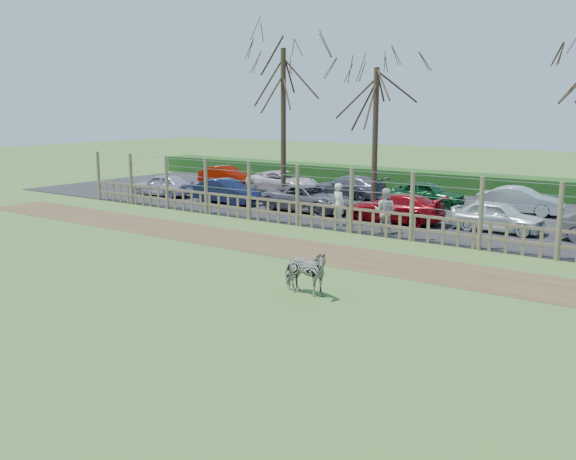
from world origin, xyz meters
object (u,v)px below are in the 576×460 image
Objects in this scene: car_0 at (162,185)px; car_4 at (498,216)px; visitor_a at (339,204)px; car_2 at (308,199)px; car_1 at (227,191)px; zebra at (305,272)px; car_11 at (520,201)px; visitor_b at (385,211)px; car_3 at (395,208)px; tree_left at (283,88)px; car_9 at (348,187)px; car_7 at (226,176)px; tree_mid at (376,104)px; car_10 at (428,194)px; car_8 at (283,182)px.

car_0 is 1.00× the size of car_4.
car_2 is (-2.92, 2.14, -0.26)m from visitor_a.
zebra is at bearing -128.94° from car_1.
car_11 is at bearing 99.46° from car_0.
car_1 is at bearing 82.39° from car_0.
visitor_b is at bearing 73.58° from car_0.
car_0 and car_3 have the same top height.
tree_left is 2.24× the size of car_4.
car_3 is at bearing 141.13° from car_11.
car_1 is at bearing -141.24° from tree_left.
car_4 is 0.85× the size of car_9.
car_2 is at bearing -114.59° from car_7.
car_0 is (-14.38, 2.19, -0.26)m from visitor_b.
car_2 and car_4 have the same top height.
car_2 is at bearing -129.28° from tree_mid.
tree_left reaches higher than zebra.
tree_mid is at bearing 96.13° from car_0.
car_11 is at bearing 90.69° from car_9.
car_2 is 10.56m from car_7.
tree_left is at bearing 104.54° from car_11.
car_10 is (6.22, 3.25, -4.98)m from tree_left.
tree_left is 4.67m from tree_mid.
car_4 is (5.61, 2.50, -0.26)m from visitor_a.
car_7 is 13.07m from car_10.
car_4 is (3.34, 2.85, -0.26)m from visitor_b.
visitor_b reaches higher than car_7.
car_1 is 1.00× the size of car_7.
visitor_a and visitor_b have the same top height.
car_4 is 14.04m from car_8.
tree_left reaches higher than visitor_b.
car_11 is at bearing -3.09° from zebra.
visitor_a is 0.49× the size of car_0.
tree_mid reaches higher than car_10.
car_10 reaches higher than zebra.
tree_left is 2.24× the size of car_0.
car_8 is (-4.84, 4.66, 0.00)m from car_2.
visitor_a is 0.40× the size of car_2.
tree_left is 1.15× the size of tree_mid.
car_10 is at bearing 103.47° from car_0.
car_9 is (-5.19, 4.97, 0.00)m from car_3.
car_7 is at bearing 85.38° from car_10.
car_3 is 6.32m from car_11.
tree_left is at bearing -167.47° from tree_mid.
car_2 is 4.87m from car_9.
tree_mid reaches higher than car_11.
car_0 is 4.53m from car_1.
tree_mid reaches higher than car_4.
tree_left is 4.57× the size of visitor_b.
tree_mid is at bearing -59.91° from visitor_a.
tree_left reaches higher than car_4.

